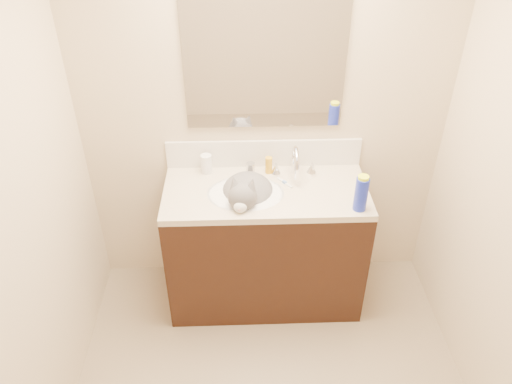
{
  "coord_description": "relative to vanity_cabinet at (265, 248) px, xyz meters",
  "views": [
    {
      "loc": [
        -0.14,
        -1.41,
        2.53
      ],
      "look_at": [
        -0.06,
        0.92,
        0.88
      ],
      "focal_mm": 35.0,
      "sensor_mm": 36.0,
      "label": 1
    }
  ],
  "objects": [
    {
      "name": "room_shell",
      "position": [
        0.0,
        -0.97,
        1.08
      ],
      "size": [
        2.24,
        2.54,
        2.52
      ],
      "color": "beige",
      "rests_on": "ground"
    },
    {
      "name": "vanity_cabinet",
      "position": [
        0.0,
        0.0,
        0.0
      ],
      "size": [
        1.2,
        0.55,
        0.82
      ],
      "primitive_type": "cube",
      "color": "black",
      "rests_on": "ground"
    },
    {
      "name": "counter_slab",
      "position": [
        0.0,
        0.0,
        0.43
      ],
      "size": [
        1.2,
        0.55,
        0.04
      ],
      "primitive_type": "cube",
      "color": "beige",
      "rests_on": "vanity_cabinet"
    },
    {
      "name": "basin",
      "position": [
        -0.12,
        -0.03,
        0.38
      ],
      "size": [
        0.45,
        0.36,
        0.14
      ],
      "primitive_type": "ellipsoid",
      "color": "white",
      "rests_on": "vanity_cabinet"
    },
    {
      "name": "faucet",
      "position": [
        0.18,
        0.14,
        0.54
      ],
      "size": [
        0.28,
        0.2,
        0.21
      ],
      "color": "silver",
      "rests_on": "counter_slab"
    },
    {
      "name": "cat",
      "position": [
        -0.11,
        -0.02,
        0.43
      ],
      "size": [
        0.38,
        0.47,
        0.34
      ],
      "rotation": [
        0.0,
        0.0,
        -0.2
      ],
      "color": "#575557",
      "rests_on": "basin"
    },
    {
      "name": "backsplash",
      "position": [
        0.0,
        0.26,
        0.54
      ],
      "size": [
        1.2,
        0.02,
        0.18
      ],
      "primitive_type": "cube",
      "color": "silver",
      "rests_on": "counter_slab"
    },
    {
      "name": "mirror",
      "position": [
        0.0,
        0.26,
        1.13
      ],
      "size": [
        0.9,
        0.02,
        0.8
      ],
      "primitive_type": "cube",
      "color": "white",
      "rests_on": "room_shell"
    },
    {
      "name": "pill_bottle",
      "position": [
        -0.35,
        0.2,
        0.51
      ],
      "size": [
        0.07,
        0.07,
        0.12
      ],
      "primitive_type": "cylinder",
      "rotation": [
        0.0,
        0.0,
        -0.14
      ],
      "color": "white",
      "rests_on": "counter_slab"
    },
    {
      "name": "pill_label",
      "position": [
        -0.35,
        0.2,
        0.49
      ],
      "size": [
        0.07,
        0.07,
        0.04
      ],
      "primitive_type": "cylinder",
      "rotation": [
        0.0,
        0.0,
        -0.14
      ],
      "color": "#F55728",
      "rests_on": "pill_bottle"
    },
    {
      "name": "silver_jar",
      "position": [
        -0.08,
        0.2,
        0.48
      ],
      "size": [
        0.05,
        0.05,
        0.06
      ],
      "primitive_type": "cylinder",
      "rotation": [
        0.0,
        0.0,
        0.01
      ],
      "color": "#B7B7BC",
      "rests_on": "counter_slab"
    },
    {
      "name": "amber_bottle",
      "position": [
        0.03,
        0.18,
        0.5
      ],
      "size": [
        0.05,
        0.05,
        0.11
      ],
      "primitive_type": "cylinder",
      "rotation": [
        0.0,
        0.0,
        -0.21
      ],
      "color": "gold",
      "rests_on": "counter_slab"
    },
    {
      "name": "toothbrush",
      "position": [
        0.11,
        0.06,
        0.45
      ],
      "size": [
        0.09,
        0.11,
        0.01
      ],
      "primitive_type": "cube",
      "rotation": [
        0.0,
        0.0,
        0.61
      ],
      "color": "white",
      "rests_on": "counter_slab"
    },
    {
      "name": "toothbrush_head",
      "position": [
        0.11,
        0.06,
        0.46
      ],
      "size": [
        0.03,
        0.03,
        0.01
      ],
      "primitive_type": "cube",
      "rotation": [
        0.0,
        0.0,
        0.61
      ],
      "color": "#648AD5",
      "rests_on": "counter_slab"
    },
    {
      "name": "spray_can",
      "position": [
        0.51,
        -0.2,
        0.55
      ],
      "size": [
        0.09,
        0.09,
        0.2
      ],
      "primitive_type": "cylinder",
      "rotation": [
        0.0,
        0.0,
        -0.3
      ],
      "color": "#1B2BBD",
      "rests_on": "counter_slab"
    },
    {
      "name": "spray_cap",
      "position": [
        0.51,
        -0.2,
        0.65
      ],
      "size": [
        0.07,
        0.07,
        0.04
      ],
      "primitive_type": "cylinder",
      "rotation": [
        0.0,
        0.0,
        -0.3
      ],
      "color": "#E7FB1A",
      "rests_on": "spray_can"
    }
  ]
}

